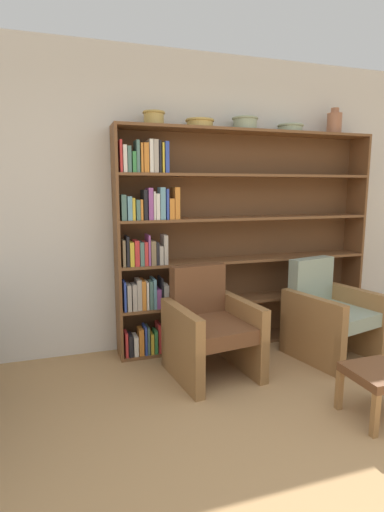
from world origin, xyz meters
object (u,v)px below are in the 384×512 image
object	(u,v)px
bowl_cream	(200,123)
bowl_sage	(290,128)
footstool	(378,378)
bowl_slate	(245,123)
bookshelf	(223,241)
vase_tall	(334,123)
armchair_leather	(210,328)
armchair_cushioned	(329,314)
bowl_copper	(154,118)

from	to	relation	value
bowl_cream	bowl_sage	xyz separation A→B (m)	(0.92, -0.00, -0.00)
bowl_cream	footstool	world-z (taller)	bowl_cream
bowl_slate	bookshelf	bearing A→B (deg)	174.14
vase_tall	bowl_cream	bearing A→B (deg)	180.00
vase_tall	armchair_leather	xyz separation A→B (m)	(-1.52, -0.55, -1.77)
bowl_slate	bowl_cream	bearing A→B (deg)	180.00
bowl_slate	bowl_sage	world-z (taller)	bowl_slate
footstool	bowl_slate	bearing A→B (deg)	100.42
bowl_slate	armchair_leather	size ratio (longest dim) A/B	0.28
armchair_leather	armchair_cushioned	world-z (taller)	same
bowl_slate	bowl_sage	bearing A→B (deg)	0.00
bowl_cream	bowl_copper	bearing A→B (deg)	-180.00
bowl_copper	armchair_cushioned	world-z (taller)	bowl_copper
vase_tall	footstool	world-z (taller)	vase_tall
armchair_leather	bookshelf	bearing A→B (deg)	-128.20
bookshelf	armchair_leather	size ratio (longest dim) A/B	2.91
bowl_copper	footstool	size ratio (longest dim) A/B	0.52
bowl_slate	armchair_cushioned	distance (m)	1.92
bookshelf	bowl_sage	distance (m)	1.27
bookshelf	bowl_sage	world-z (taller)	bowl_sage
bowl_slate	vase_tall	distance (m)	0.98
bowl_slate	footstool	xyz separation A→B (m)	(0.28, -1.53, -1.83)
bowl_sage	bookshelf	bearing A→B (deg)	178.29
bowl_sage	bowl_slate	bearing A→B (deg)	180.00
bowl_sage	bowl_copper	bearing A→B (deg)	-180.00
bookshelf	bowl_copper	size ratio (longest dim) A/B	13.06
bookshelf	bowl_copper	xyz separation A→B (m)	(-0.66, -0.02, 1.10)
bowl_cream	vase_tall	distance (m)	1.42
bowl_cream	armchair_leather	size ratio (longest dim) A/B	0.30
vase_tall	armchair_cushioned	xyz separation A→B (m)	(-0.36, -0.55, -1.77)
bowl_cream	armchair_cushioned	bearing A→B (deg)	-27.42
bowl_cream	vase_tall	size ratio (longest dim) A/B	1.02
vase_tall	armchair_leather	distance (m)	2.40
bowl_sage	armchair_leather	world-z (taller)	bowl_sage
armchair_cushioned	bowl_cream	bearing A→B (deg)	-40.94
bowl_copper	bowl_slate	xyz separation A→B (m)	(0.86, 0.00, -0.00)
bowl_cream	armchair_leather	bearing A→B (deg)	-100.09
bowl_copper	bowl_sage	xyz separation A→B (m)	(1.34, 0.00, -0.02)
bowl_cream	armchair_cushioned	size ratio (longest dim) A/B	0.30
bowl_cream	bowl_sage	world-z (taller)	bowl_cream
bowl_copper	armchair_cushioned	bearing A→B (deg)	-20.43
vase_tall	armchair_cushioned	world-z (taller)	vase_tall
bowl_cream	bowl_slate	bearing A→B (deg)	-0.00
bowl_copper	vase_tall	size ratio (longest dim) A/B	0.77
armchair_leather	footstool	world-z (taller)	armchair_leather
footstool	bowl_copper	bearing A→B (deg)	126.64
bookshelf	bowl_sage	bearing A→B (deg)	-1.71
bowl_cream	armchair_cushioned	world-z (taller)	bowl_cream
bookshelf	footstool	xyz separation A→B (m)	(0.48, -1.55, -0.74)
bowl_sage	bowl_cream	bearing A→B (deg)	180.00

